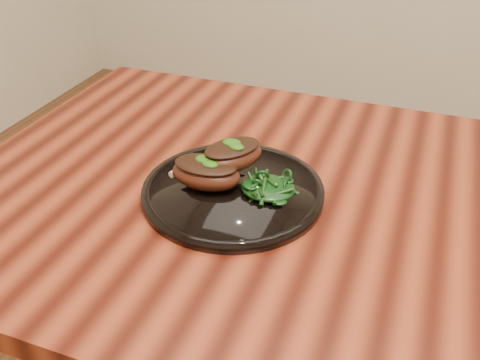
% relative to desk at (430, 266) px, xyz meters
% --- Properties ---
extents(desk, '(1.60, 0.80, 0.75)m').
position_rel_desk_xyz_m(desk, '(0.00, 0.00, 0.00)').
color(desk, '#370E06').
rests_on(desk, ground).
extents(plate, '(0.29, 0.29, 0.02)m').
position_rel_desk_xyz_m(plate, '(-0.32, -0.04, 0.09)').
color(plate, black).
rests_on(plate, desk).
extents(lamb_chop_front, '(0.12, 0.08, 0.05)m').
position_rel_desk_xyz_m(lamb_chop_front, '(-0.36, -0.05, 0.12)').
color(lamb_chop_front, '#43190D').
rests_on(lamb_chop_front, plate).
extents(lamb_chop_back, '(0.12, 0.13, 0.05)m').
position_rel_desk_xyz_m(lamb_chop_back, '(-0.34, -0.01, 0.14)').
color(lamb_chop_back, '#43190D').
rests_on(lamb_chop_back, plate).
extents(herb_smear, '(0.08, 0.05, 0.00)m').
position_rel_desk_xyz_m(herb_smear, '(-0.36, 0.03, 0.10)').
color(herb_smear, '#154507').
rests_on(herb_smear, plate).
extents(greens_heap, '(0.09, 0.08, 0.03)m').
position_rel_desk_xyz_m(greens_heap, '(-0.26, -0.03, 0.11)').
color(greens_heap, black).
rests_on(greens_heap, plate).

